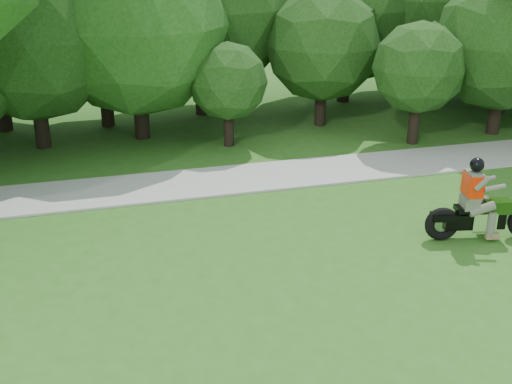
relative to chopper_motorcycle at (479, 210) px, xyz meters
name	(u,v)px	position (x,y,z in m)	size (l,w,h in m)	color
ground	(457,325)	(-2.31, -2.94, -0.70)	(100.00, 100.00, 0.00)	#30641C
walkway	(302,173)	(-2.31, 5.06, -0.67)	(60.00, 2.20, 0.06)	#AAAAA4
tree_line	(262,17)	(-1.58, 11.65, 2.92)	(40.66, 12.12, 7.81)	black
chopper_motorcycle	(479,210)	(0.00, 0.00, 0.00)	(2.64, 0.96, 1.90)	black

